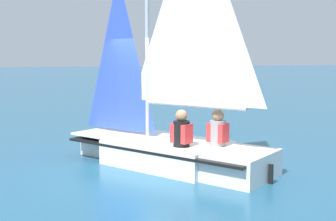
{
  "coord_description": "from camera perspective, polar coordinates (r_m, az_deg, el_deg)",
  "views": [
    {
      "loc": [
        7.51,
        -3.11,
        2.06
      ],
      "look_at": [
        0.0,
        0.0,
        1.08
      ],
      "focal_mm": 45.0,
      "sensor_mm": 36.0,
      "label": 1
    }
  ],
  "objects": [
    {
      "name": "ground_plane",
      "position": [
        8.39,
        -0.0,
        -7.36
      ],
      "size": [
        260.0,
        260.0,
        0.0
      ],
      "primitive_type": "plane",
      "color": "#235675"
    },
    {
      "name": "sailboat_main",
      "position": [
        8.22,
        0.21,
        -2.68
      ],
      "size": [
        4.28,
        3.38,
        5.05
      ],
      "rotation": [
        0.0,
        0.0,
        3.67
      ],
      "color": "white",
      "rests_on": "ground_plane"
    },
    {
      "name": "sailor_helm",
      "position": [
        7.73,
        1.83,
        -3.88
      ],
      "size": [
        0.42,
        0.41,
        1.16
      ],
      "rotation": [
        0.0,
        0.0,
        3.67
      ],
      "color": "black",
      "rests_on": "ground_plane"
    },
    {
      "name": "sailor_crew",
      "position": [
        7.84,
        6.74,
        -3.77
      ],
      "size": [
        0.42,
        0.41,
        1.16
      ],
      "rotation": [
        0.0,
        0.0,
        3.67
      ],
      "color": "black",
      "rests_on": "ground_plane"
    }
  ]
}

